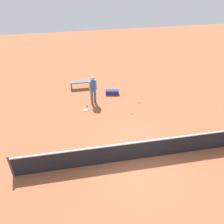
% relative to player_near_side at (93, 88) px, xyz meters
% --- Properties ---
extents(ground_plane, '(40.00, 40.00, 0.00)m').
position_rel_player_near_side_xyz_m(ground_plane, '(-1.28, 4.73, -1.01)').
color(ground_plane, '#9E5638').
extents(court_net, '(10.09, 0.09, 1.07)m').
position_rel_player_near_side_xyz_m(court_net, '(-1.28, 4.73, -0.51)').
color(court_net, '#4C4C51').
rests_on(court_net, ground_plane).
extents(player_near_side, '(0.49, 0.47, 1.70)m').
position_rel_player_near_side_xyz_m(player_near_side, '(0.00, 0.00, 0.00)').
color(player_near_side, '#595960').
rests_on(player_near_side, ground_plane).
extents(tennis_racket_near_player, '(0.40, 0.61, 0.03)m').
position_rel_player_near_side_xyz_m(tennis_racket_near_player, '(0.51, 0.59, -1.00)').
color(tennis_racket_near_player, red).
rests_on(tennis_racket_near_player, ground_plane).
extents(tennis_ball_near_player, '(0.07, 0.07, 0.07)m').
position_rel_player_near_side_xyz_m(tennis_ball_near_player, '(-1.32, 4.04, -0.98)').
color(tennis_ball_near_player, '#C6E033').
rests_on(tennis_ball_near_player, ground_plane).
extents(tennis_ball_by_net, '(0.07, 0.07, 0.07)m').
position_rel_player_near_side_xyz_m(tennis_ball_by_net, '(-2.61, 0.42, -0.98)').
color(tennis_ball_by_net, '#C6E033').
rests_on(tennis_ball_by_net, ground_plane).
extents(tennis_ball_midcourt, '(0.07, 0.07, 0.07)m').
position_rel_player_near_side_xyz_m(tennis_ball_midcourt, '(-1.92, 1.45, -0.98)').
color(tennis_ball_midcourt, '#C6E033').
rests_on(tennis_ball_midcourt, ground_plane).
extents(courtside_bench, '(1.50, 0.42, 0.48)m').
position_rel_player_near_side_xyz_m(courtside_bench, '(0.53, -2.00, -0.59)').
color(courtside_bench, '#595960').
rests_on(courtside_bench, ground_plane).
extents(equipment_bag, '(0.84, 0.42, 0.28)m').
position_rel_player_near_side_xyz_m(equipment_bag, '(-1.28, -0.81, -0.87)').
color(equipment_bag, navy).
rests_on(equipment_bag, ground_plane).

